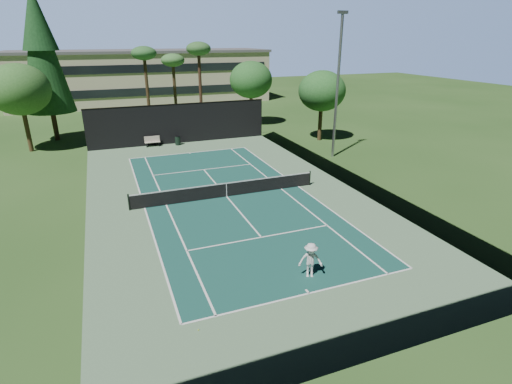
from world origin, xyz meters
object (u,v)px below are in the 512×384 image
tennis_ball_a (198,330)px  trash_bin (178,140)px  tennis_ball_b (175,198)px  park_bench (152,141)px  player (311,260)px  tennis_ball_d (162,192)px  tennis_net (226,189)px  tennis_ball_c (211,179)px

tennis_ball_a → trash_bin: 28.05m
tennis_ball_a → tennis_ball_b: bearing=83.2°
tennis_ball_a → park_bench: (2.03, 28.08, 0.52)m
player → tennis_ball_d: size_ratio=25.36×
player → tennis_ball_a: bearing=-140.5°
tennis_net → player: (0.66, -10.71, 0.29)m
trash_bin → park_bench: bearing=170.9°
tennis_ball_c → player: bearing=-87.1°
tennis_net → tennis_ball_a: size_ratio=222.20×
tennis_net → tennis_ball_c: (-0.07, 3.94, -0.52)m
tennis_net → trash_bin: 15.26m
tennis_ball_b → park_bench: (0.43, 14.62, 0.52)m
player → tennis_net: bearing=116.0°
tennis_net → player: bearing=-86.5°
tennis_ball_c → tennis_ball_d: 4.20m
trash_bin → tennis_ball_c: bearing=-88.1°
tennis_ball_b → trash_bin: 14.53m
tennis_ball_a → tennis_ball_b: 13.55m
tennis_ball_d → park_bench: size_ratio=0.04×
tennis_ball_c → tennis_ball_d: size_ratio=1.15×
tennis_ball_d → tennis_ball_b: bearing=-65.3°
tennis_ball_b → tennis_ball_c: tennis_ball_c is taller
tennis_ball_a → tennis_ball_b: size_ratio=0.95×
tennis_ball_b → tennis_ball_c: (3.27, 2.91, 0.01)m
tennis_ball_c → park_bench: park_bench is taller
tennis_net → tennis_ball_b: size_ratio=210.99×
player → tennis_ball_b: size_ratio=27.59×
tennis_ball_b → tennis_ball_d: bearing=114.7°
tennis_ball_a → trash_bin: size_ratio=0.06×
tennis_net → tennis_ball_a: (-4.94, -12.43, -0.53)m
trash_bin → player: bearing=-87.6°
park_bench → tennis_ball_c: bearing=-76.4°
tennis_ball_b → trash_bin: size_ratio=0.06×
tennis_ball_b → park_bench: size_ratio=0.04×
tennis_net → trash_bin: size_ratio=13.65×
tennis_ball_b → tennis_net: bearing=-17.1°
player → park_bench: player is taller
tennis_net → park_bench: tennis_net is taller
player → park_bench: (-3.57, 26.36, -0.30)m
tennis_net → tennis_ball_a: bearing=-111.7°
tennis_ball_a → tennis_ball_d: size_ratio=0.87×
tennis_ball_c → park_bench: size_ratio=0.05×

